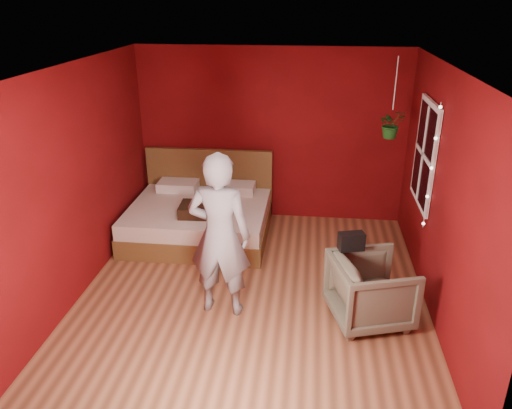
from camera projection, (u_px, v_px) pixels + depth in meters
name	position (u px, v px, depth m)	size (l,w,h in m)	color
floor	(253.00, 291.00, 5.94)	(4.50, 4.50, 0.00)	#985E3D
room_walls	(253.00, 157.00, 5.28)	(4.04, 4.54, 2.62)	maroon
window	(425.00, 154.00, 5.96)	(0.05, 0.97, 1.27)	white
fairy_lights	(432.00, 168.00, 5.49)	(0.04, 0.04, 1.45)	silver
bed	(200.00, 216.00, 7.26)	(1.96, 1.67, 1.08)	brown
person	(220.00, 236.00, 5.25)	(0.67, 0.44, 1.84)	gray
armchair	(371.00, 290.00, 5.29)	(0.78, 0.81, 0.73)	#656550
handbag	(351.00, 241.00, 5.33)	(0.27, 0.14, 0.19)	black
throw_pillow	(195.00, 210.00, 6.77)	(0.42, 0.42, 0.15)	#311E10
hanging_plant	(391.00, 124.00, 6.13)	(0.40, 0.38, 0.98)	silver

